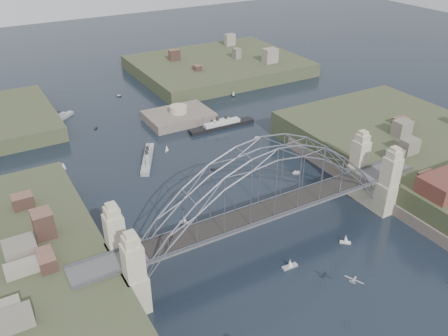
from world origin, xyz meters
TOP-DOWN VIEW (x-y plane):
  - ground at (0.00, 0.00)m, footprint 500.00×500.00m
  - bridge at (0.00, 0.00)m, footprint 84.00×13.80m
  - shore_east at (57.32, 0.00)m, footprint 50.50×90.00m
  - headland_ne at (50.00, 110.00)m, footprint 70.00×55.00m
  - fort_island at (12.00, 70.00)m, footprint 22.00×16.00m
  - naval_cruiser_near at (-8.34, 48.14)m, footprint 10.44×17.44m
  - naval_cruiser_far at (-24.30, 90.23)m, footprint 12.44×10.53m
  - ocean_liner at (21.90, 57.43)m, footprint 23.40×3.72m
  - aeroplane at (3.41, -23.45)m, footprint 2.01×3.40m
  - small_boat_a at (-12.48, 15.01)m, footprint 2.25×2.09m
  - small_boat_b at (5.86, 33.59)m, footprint 1.85×1.82m
  - small_boat_c at (-0.24, -9.67)m, footprint 3.49×1.28m
  - small_boat_d at (27.52, 44.44)m, footprint 2.08×1.47m
  - small_boat_e at (-30.84, 56.67)m, footprint 1.21×3.52m
  - small_boat_f at (-1.08, 50.86)m, footprint 1.59×1.58m
  - small_boat_h at (-14.95, 77.71)m, footprint 1.59×1.98m
  - small_boat_i at (24.76, 20.54)m, footprint 2.34×1.48m
  - small_boat_k at (1.58, 102.47)m, footprint 1.79×1.67m
  - small_boat_l at (-44.81, 27.77)m, footprint 2.26×2.87m
  - small_boat_m at (15.24, -9.42)m, footprint 2.33×2.19m
  - small_boat_n at (40.51, 80.94)m, footprint 2.25×2.78m

SIDE VIEW (x-z plane):
  - fort_island at x=12.00m, z-range -5.04..4.36m
  - ground at x=0.00m, z-range 0.00..0.00m
  - small_boat_b at x=5.86m, z-range -0.08..0.38m
  - small_boat_h at x=-14.95m, z-range -0.08..0.38m
  - small_boat_l at x=-44.81m, z-range -0.08..0.38m
  - small_boat_e at x=-30.84m, z-range -0.43..0.99m
  - small_boat_i at x=24.76m, z-range -0.43..1.00m
  - small_boat_d at x=27.52m, z-range -0.42..1.00m
  - small_boat_k at x=1.58m, z-range -0.42..1.00m
  - small_boat_c at x=-0.24m, z-range -0.50..1.87m
  - headland_ne at x=50.00m, z-range -4.00..5.50m
  - naval_cruiser_far at x=-24.30m, z-range -1.67..3.18m
  - small_boat_n at x=40.51m, z-range -0.38..1.99m
  - naval_cruiser_near at x=-8.34m, z-range -1.89..3.60m
  - small_boat_m at x=15.24m, z-range -0.33..2.05m
  - small_boat_a at x=-12.48m, z-range -0.31..2.07m
  - ocean_liner at x=21.90m, z-range -1.97..3.75m
  - small_boat_f at x=-1.08m, z-range -0.16..2.22m
  - shore_east at x=57.32m, z-range -4.03..7.97m
  - aeroplane at x=3.41m, z-range 5.53..6.05m
  - bridge at x=0.00m, z-range 0.02..24.62m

